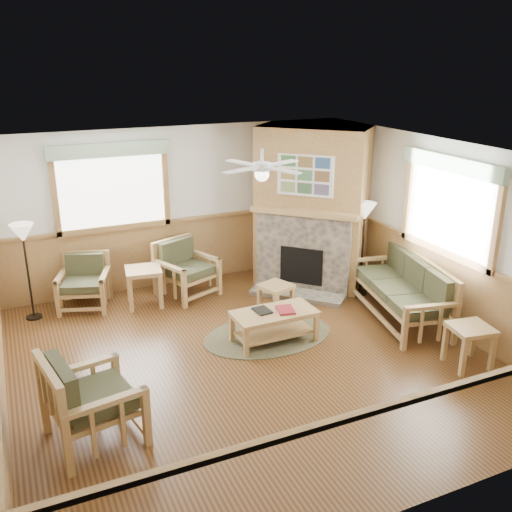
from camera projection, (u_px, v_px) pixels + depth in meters
name	position (u px, v px, depth m)	size (l,w,h in m)	color
floor	(250.00, 358.00, 7.55)	(6.00, 6.00, 0.01)	#4F2F16
ceiling	(249.00, 154.00, 6.64)	(6.00, 6.00, 0.01)	white
wall_back	(179.00, 207.00, 9.67)	(6.00, 0.02, 2.70)	white
wall_front	(402.00, 382.00, 4.52)	(6.00, 0.02, 2.70)	white
wall_right	(439.00, 233.00, 8.26)	(0.02, 6.00, 2.70)	white
wainscot	(250.00, 320.00, 7.36)	(6.00, 6.00, 1.10)	olive
fireplace	(312.00, 207.00, 9.65)	(2.20, 2.20, 2.70)	olive
window_back	(108.00, 141.00, 8.81)	(1.90, 0.16, 1.50)	white
window_right	(456.00, 154.00, 7.67)	(0.16, 1.90, 1.50)	white
ceiling_fan	(262.00, 152.00, 7.03)	(1.24, 1.24, 0.36)	white
sofa	(400.00, 289.00, 8.56)	(0.82, 2.00, 0.92)	#AB8550
armchair_back_left	(84.00, 283.00, 8.93)	(0.74, 0.74, 0.83)	#AB8550
armchair_back_right	(187.00, 269.00, 9.38)	(0.81, 0.81, 0.91)	#AB8550
armchair_left	(93.00, 398.00, 5.81)	(0.88, 0.88, 0.98)	#AB8550
coffee_table	(274.00, 326.00, 7.91)	(1.15, 0.57, 0.46)	#AB8550
end_table_chairs	(144.00, 287.00, 9.05)	(0.55, 0.53, 0.62)	#AB8550
end_table_sofa	(469.00, 346.00, 7.28)	(0.50, 0.48, 0.56)	#AB8550
footstool	(276.00, 296.00, 8.99)	(0.45, 0.45, 0.39)	#AB8550
braided_rug	(268.00, 335.00, 8.15)	(1.89, 1.89, 0.01)	#4C482F
floor_lamp_left	(28.00, 272.00, 8.45)	(0.34, 0.34, 1.50)	black
floor_lamp_right	(362.00, 249.00, 9.32)	(0.36, 0.36, 1.57)	black
book_red	(286.00, 309.00, 7.84)	(0.22, 0.30, 0.03)	maroon
book_dark	(262.00, 310.00, 7.83)	(0.20, 0.27, 0.03)	black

